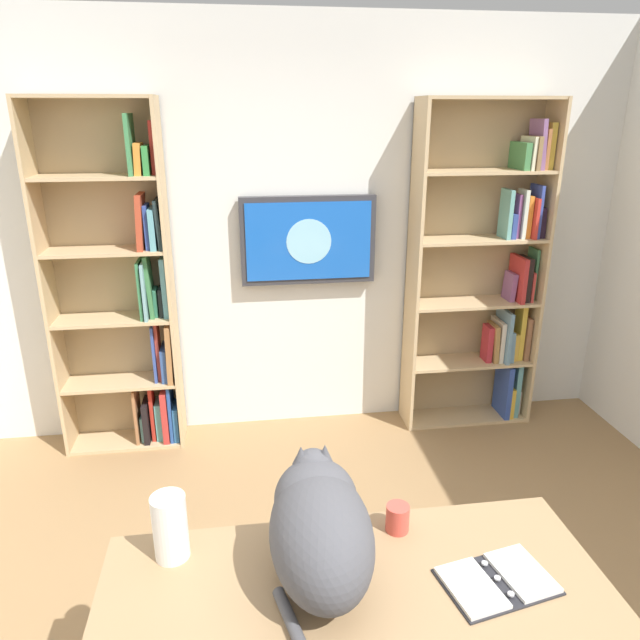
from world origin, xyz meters
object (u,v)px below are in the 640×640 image
(cat, at_px, (319,524))
(bookshelf_right, at_px, (127,297))
(bookshelf_left, at_px, (489,277))
(paper_towel_roll, at_px, (170,527))
(wall_mounted_tv, at_px, (308,240))
(coffee_mug, at_px, (397,518))
(desk, at_px, (355,619))
(open_binder, at_px, (497,581))

(cat, bearing_deg, bookshelf_right, -67.88)
(bookshelf_left, xyz_separation_m, bookshelf_right, (2.39, 0.00, -0.03))
(paper_towel_roll, bearing_deg, wall_mounted_tv, -108.14)
(bookshelf_right, bearing_deg, cat, 112.12)
(bookshelf_right, height_order, coffee_mug, bookshelf_right)
(desk, bearing_deg, paper_towel_roll, -21.80)
(coffee_mug, bearing_deg, bookshelf_right, -59.98)
(wall_mounted_tv, bearing_deg, coffee_mug, 90.95)
(bookshelf_right, height_order, wall_mounted_tv, bookshelf_right)
(open_binder, bearing_deg, paper_towel_roll, -14.69)
(paper_towel_roll, distance_m, coffee_mug, 0.75)
(bookshelf_left, distance_m, bookshelf_right, 2.39)
(bookshelf_left, height_order, wall_mounted_tv, bookshelf_left)
(bookshelf_right, bearing_deg, open_binder, 121.42)
(wall_mounted_tv, relative_size, cat, 1.35)
(open_binder, bearing_deg, desk, -4.76)
(bookshelf_left, height_order, desk, bookshelf_left)
(wall_mounted_tv, height_order, open_binder, wall_mounted_tv)
(cat, bearing_deg, wall_mounted_tv, -96.30)
(bookshelf_left, relative_size, desk, 1.43)
(bookshelf_right, bearing_deg, paper_towel_roll, 102.13)
(bookshelf_left, height_order, coffee_mug, bookshelf_left)
(bookshelf_right, height_order, paper_towel_roll, bookshelf_right)
(wall_mounted_tv, xyz_separation_m, paper_towel_roll, (0.71, 2.17, -0.44))
(bookshelf_left, bearing_deg, bookshelf_right, 0.00)
(bookshelf_left, bearing_deg, open_binder, 67.79)
(desk, height_order, open_binder, open_binder)
(paper_towel_roll, bearing_deg, desk, 158.20)
(bookshelf_left, bearing_deg, desk, 59.04)
(cat, height_order, open_binder, cat)
(open_binder, bearing_deg, bookshelf_right, -58.58)
(desk, distance_m, paper_towel_roll, 0.64)
(bookshelf_left, height_order, paper_towel_roll, bookshelf_left)
(wall_mounted_tv, bearing_deg, paper_towel_roll, 71.86)
(bookshelf_right, distance_m, open_binder, 2.76)
(open_binder, height_order, paper_towel_roll, paper_towel_roll)
(bookshelf_left, relative_size, coffee_mug, 23.03)
(bookshelf_left, bearing_deg, coffee_mug, 59.99)
(cat, xyz_separation_m, open_binder, (-0.53, 0.12, -0.17))
(wall_mounted_tv, xyz_separation_m, coffee_mug, (-0.04, 2.15, -0.51))
(bookshelf_right, distance_m, wall_mounted_tv, 1.20)
(desk, bearing_deg, bookshelf_left, -120.96)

